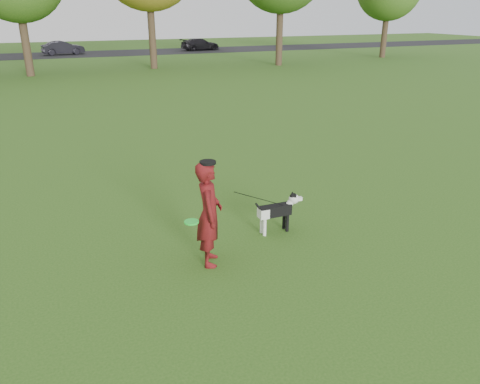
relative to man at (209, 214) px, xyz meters
name	(u,v)px	position (x,y,z in m)	size (l,w,h in m)	color
ground	(261,236)	(1.17, 0.53, -0.87)	(120.00, 120.00, 0.00)	#285116
road	(79,54)	(1.17, 40.53, -0.86)	(120.00, 7.00, 0.02)	black
man	(209,214)	(0.00, 0.00, 0.00)	(0.63, 0.42, 1.74)	#520B13
dog	(278,209)	(1.55, 0.60, -0.41)	(0.98, 0.20, 0.74)	black
car_mid	(63,48)	(-0.12, 40.53, -0.25)	(1.27, 3.65, 1.20)	black
car_right	(200,44)	(12.93, 40.53, -0.28)	(1.59, 3.92, 1.14)	black
man_held_items	(261,199)	(1.04, 0.27, -0.01)	(2.13, 0.82, 1.25)	#1CE433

